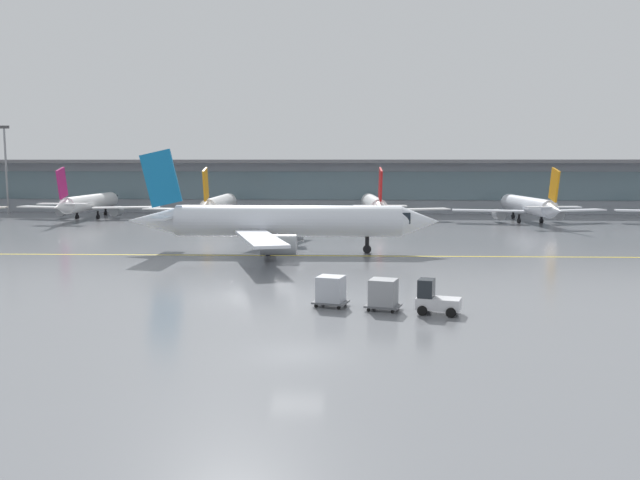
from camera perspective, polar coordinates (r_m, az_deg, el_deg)
The scene contains 12 objects.
ground_plane at distance 32.37m, azimuth -1.93°, elevation -9.72°, with size 400.00×400.00×0.00m, color slate.
taxiway_centreline_stripe at distance 65.82m, azimuth -2.88°, elevation -1.33°, with size 110.00×0.36×0.01m, color yellow.
terminal_concourse at distance 124.37m, azimuth 1.93°, elevation 4.70°, with size 181.49×11.00×9.60m.
gate_airplane_1 at distance 115.33m, azimuth -19.03°, elevation 3.00°, with size 23.74×25.44×8.45m.
gate_airplane_2 at distance 105.47m, azimuth -8.61°, elevation 2.98°, with size 23.73×25.48×8.45m.
gate_airplane_3 at distance 104.51m, azimuth 4.60°, elevation 3.00°, with size 23.68×25.53×8.45m.
gate_airplane_4 at distance 106.68m, azimuth 17.31°, elevation 2.80°, with size 23.63×25.53×8.45m.
taxiing_regional_jet at distance 67.48m, azimuth -3.06°, elevation 1.55°, with size 31.57×29.42×10.48m.
baggage_tug at distance 41.08m, azimuth 9.76°, elevation -5.00°, with size 2.88×2.18×2.10m.
cargo_dolly_lead at distance 41.65m, azimuth 5.41°, elevation -4.55°, with size 2.45×2.10×1.94m.
cargo_dolly_trailing at distance 42.55m, azimuth 0.93°, elevation -4.28°, with size 2.45×2.10×1.94m.
apron_light_mast_0 at distance 130.73m, azimuth -25.20°, elevation 5.72°, with size 1.80×0.36×15.51m.
Camera 1 is at (2.82, -30.93, 9.11)m, focal length 37.54 mm.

